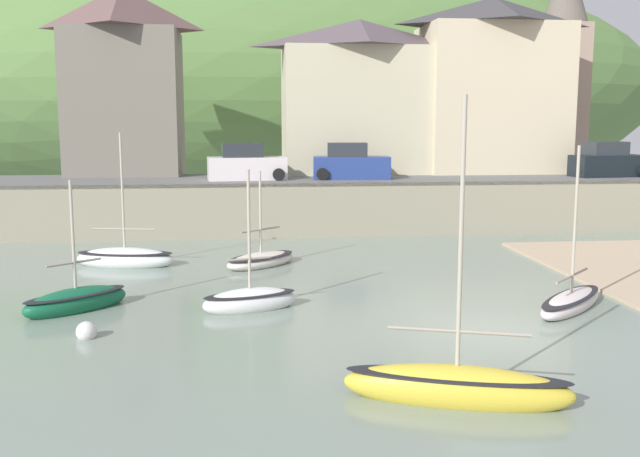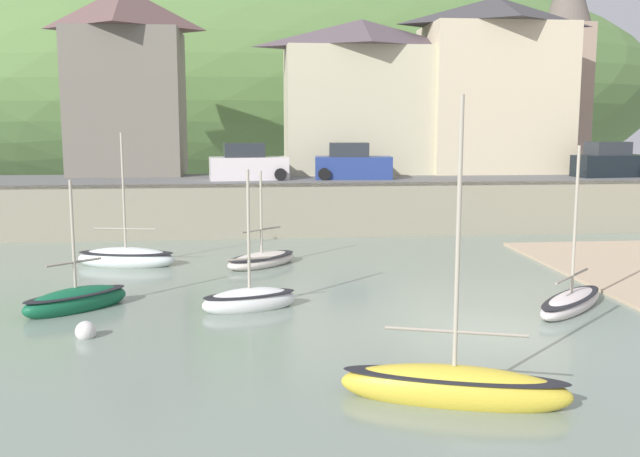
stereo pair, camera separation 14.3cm
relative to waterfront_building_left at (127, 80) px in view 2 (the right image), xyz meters
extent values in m
cube|color=gray|center=(13.20, -25.20, -7.82)|extent=(48.00, 40.00, 0.06)
cube|color=gray|center=(13.20, -8.20, -6.59)|extent=(48.00, 2.40, 2.40)
cube|color=#606060|center=(13.20, -4.50, -5.44)|extent=(48.00, 9.00, 0.10)
ellipsoid|color=#567A3E|center=(8.44, 30.00, 0.72)|extent=(80.00, 44.00, 24.30)
cube|color=slate|center=(0.00, 0.00, -1.28)|extent=(6.26, 5.20, 8.21)
pyramid|color=brown|center=(0.00, 0.00, 4.01)|extent=(6.56, 5.50, 2.37)
cube|color=beige|center=(13.61, 0.00, -1.72)|extent=(8.96, 4.98, 7.33)
pyramid|color=#56484E|center=(13.61, 0.00, 2.77)|extent=(9.26, 5.28, 1.65)
cube|color=beige|center=(21.69, 0.00, -1.03)|extent=(8.29, 5.68, 8.72)
pyramid|color=#3E3C3F|center=(21.69, 0.00, 4.16)|extent=(8.59, 5.98, 1.65)
cube|color=tan|center=(27.93, 4.00, -0.68)|extent=(2.80, 2.80, 9.42)
ellipsoid|color=white|center=(6.84, -22.18, -7.56)|extent=(3.04, 1.86, 0.83)
ellipsoid|color=black|center=(6.84, -22.18, -7.33)|extent=(2.98, 1.82, 0.12)
cylinder|color=#B2A893|center=(6.84, -22.18, -5.40)|extent=(0.09, 0.09, 3.49)
cylinder|color=gray|center=(6.84, -22.18, -6.26)|extent=(1.27, 0.46, 0.07)
ellipsoid|color=#125C39|center=(1.76, -21.74, -7.55)|extent=(3.14, 2.90, 0.87)
ellipsoid|color=black|center=(1.76, -21.74, -7.31)|extent=(3.08, 2.84, 0.12)
cylinder|color=#B2A893|center=(1.76, -21.74, -5.53)|extent=(0.09, 0.09, 3.17)
cylinder|color=gray|center=(1.76, -21.74, -6.36)|extent=(1.35, 1.17, 0.07)
ellipsoid|color=silver|center=(16.29, -23.14, -7.61)|extent=(3.51, 3.55, 0.66)
ellipsoid|color=black|center=(16.29, -23.14, -7.43)|extent=(3.44, 3.48, 0.12)
cylinder|color=#B2A893|center=(16.29, -23.14, -5.12)|extent=(0.09, 0.09, 4.31)
cylinder|color=gray|center=(16.29, -23.14, -6.78)|extent=(1.83, 1.86, 0.07)
ellipsoid|color=gold|center=(10.84, -29.71, -7.52)|extent=(4.61, 2.29, 0.98)
ellipsoid|color=black|center=(10.84, -29.71, -7.25)|extent=(4.51, 2.24, 0.12)
cylinder|color=#B2A893|center=(10.84, -29.71, -4.40)|extent=(0.09, 0.09, 5.26)
cylinder|color=gray|center=(10.84, -29.71, -6.34)|extent=(2.65, 0.91, 0.07)
ellipsoid|color=silver|center=(7.33, -15.69, -7.61)|extent=(3.33, 3.21, 0.65)
ellipsoid|color=black|center=(7.33, -15.69, -7.43)|extent=(3.26, 3.14, 0.12)
cylinder|color=#B2A893|center=(7.33, -15.69, -5.72)|extent=(0.09, 0.09, 3.13)
cylinder|color=gray|center=(7.33, -15.69, -6.39)|extent=(1.53, 1.40, 0.07)
ellipsoid|color=white|center=(2.14, -15.17, -7.54)|extent=(3.99, 2.06, 0.91)
ellipsoid|color=black|center=(2.14, -15.17, -7.29)|extent=(3.91, 2.02, 0.12)
cylinder|color=#B2A893|center=(2.14, -15.17, -4.89)|extent=(0.09, 0.09, 4.38)
cylinder|color=gray|center=(2.14, -15.17, -6.36)|extent=(2.41, 0.54, 0.07)
cube|color=silver|center=(6.90, -4.50, -4.79)|extent=(4.24, 2.09, 1.20)
cube|color=#282D33|center=(6.65, -4.50, -3.84)|extent=(2.23, 1.70, 0.80)
cylinder|color=black|center=(8.55, -3.70, -5.07)|extent=(0.64, 0.22, 0.64)
cylinder|color=black|center=(8.55, -5.30, -5.07)|extent=(0.64, 0.22, 0.64)
cylinder|color=black|center=(5.25, -3.70, -5.07)|extent=(0.64, 0.22, 0.64)
cylinder|color=black|center=(5.25, -5.30, -5.07)|extent=(0.64, 0.22, 0.64)
cube|color=navy|center=(12.50, -4.50, -4.79)|extent=(4.24, 2.07, 1.20)
cube|color=#282D33|center=(12.25, -4.50, -3.84)|extent=(2.23, 1.69, 0.80)
cylinder|color=black|center=(14.15, -3.70, -5.07)|extent=(0.64, 0.22, 0.64)
cylinder|color=black|center=(14.15, -5.30, -5.07)|extent=(0.64, 0.22, 0.64)
cylinder|color=black|center=(10.85, -3.70, -5.07)|extent=(0.64, 0.22, 0.64)
cylinder|color=black|center=(10.85, -5.30, -5.07)|extent=(0.64, 0.22, 0.64)
cube|color=black|center=(27.06, -4.50, -4.79)|extent=(4.27, 2.18, 1.20)
cube|color=#282D33|center=(26.81, -4.50, -3.84)|extent=(2.26, 1.74, 0.80)
cylinder|color=black|center=(28.71, -3.70, -5.07)|extent=(0.64, 0.22, 0.64)
cylinder|color=black|center=(25.41, -3.70, -5.07)|extent=(0.64, 0.22, 0.64)
cylinder|color=black|center=(25.41, -5.30, -5.07)|extent=(0.64, 0.22, 0.64)
sphere|color=silver|center=(2.64, -24.55, -7.63)|extent=(0.54, 0.54, 0.54)
camera|label=1|loc=(6.71, -42.96, -2.25)|focal=40.45mm
camera|label=2|loc=(6.85, -42.97, -2.25)|focal=40.45mm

